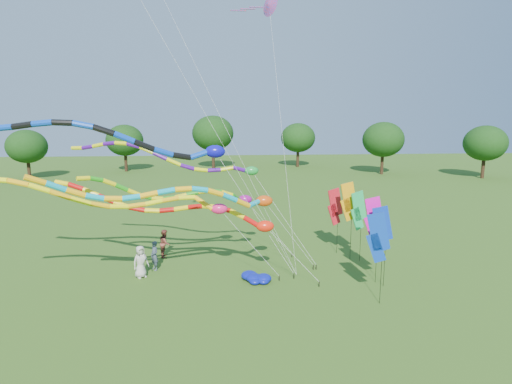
{
  "coord_description": "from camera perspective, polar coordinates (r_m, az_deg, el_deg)",
  "views": [
    {
      "loc": [
        -1.67,
        -18.38,
        9.07
      ],
      "look_at": [
        0.34,
        5.22,
        4.8
      ],
      "focal_mm": 30.0,
      "sensor_mm": 36.0,
      "label": 1
    }
  ],
  "objects": [
    {
      "name": "tube_kite_red",
      "position": [
        23.66,
        -9.09,
        -2.46
      ],
      "size": [
        14.05,
        3.0,
        6.1
      ],
      "rotation": [
        0.0,
        0.0,
        -0.24
      ],
      "color": "black",
      "rests_on": "ground"
    },
    {
      "name": "tube_kite_cyan",
      "position": [
        21.28,
        -8.66,
        -0.58
      ],
      "size": [
        13.43,
        5.4,
        7.1
      ],
      "rotation": [
        0.0,
        0.0,
        0.41
      ],
      "color": "black",
      "rests_on": "ground"
    },
    {
      "name": "banner_pole_magenta_b",
      "position": [
        23.84,
        15.45,
        -3.53
      ],
      "size": [
        1.16,
        0.13,
        4.82
      ],
      "rotation": [
        0.0,
        0.0,
        -0.04
      ],
      "color": "black",
      "rests_on": "ground"
    },
    {
      "name": "person_a",
      "position": [
        25.26,
        -15.13,
        -8.96
      ],
      "size": [
        1.08,
        1.01,
        1.85
      ],
      "primitive_type": "imported",
      "rotation": [
        0.0,
        0.0,
        0.64
      ],
      "color": "beige",
      "rests_on": "ground"
    },
    {
      "name": "banner_pole_orange",
      "position": [
        27.09,
        12.24,
        -1.29
      ],
      "size": [
        1.16,
        0.22,
        5.04
      ],
      "rotation": [
        0.0,
        0.0,
        0.12
      ],
      "color": "black",
      "rests_on": "ground"
    },
    {
      "name": "delta_kite_high_c",
      "position": [
        27.06,
        1.75,
        23.7
      ],
      "size": [
        3.45,
        4.68,
        16.14
      ],
      "rotation": [
        0.0,
        0.0,
        0.53
      ],
      "color": "black",
      "rests_on": "ground"
    },
    {
      "name": "banner_pole_blue_a",
      "position": [
        21.26,
        15.92,
        -5.89
      ],
      "size": [
        1.15,
        0.36,
        4.58
      ],
      "rotation": [
        0.0,
        0.0,
        -0.25
      ],
      "color": "black",
      "rests_on": "ground"
    },
    {
      "name": "banner_pole_red",
      "position": [
        28.38,
        10.48,
        -1.95
      ],
      "size": [
        1.14,
        0.41,
        4.43
      ],
      "rotation": [
        0.0,
        0.0,
        0.29
      ],
      "color": "black",
      "rests_on": "ground"
    },
    {
      "name": "person_c",
      "position": [
        28.44,
        -12.05,
        -6.7
      ],
      "size": [
        0.7,
        0.89,
        1.81
      ],
      "primitive_type": "imported",
      "rotation": [
        0.0,
        0.0,
        1.59
      ],
      "color": "brown",
      "rests_on": "ground"
    },
    {
      "name": "blue_nylon_heap",
      "position": [
        24.23,
        0.75,
        -11.3
      ],
      "size": [
        1.58,
        1.35,
        0.38
      ],
      "color": "#0B1799",
      "rests_on": "ground"
    },
    {
      "name": "tube_kite_green",
      "position": [
        24.84,
        -8.71,
        -0.28
      ],
      "size": [
        11.83,
        3.59,
        6.46
      ],
      "rotation": [
        0.0,
        0.0,
        0.29
      ],
      "color": "black",
      "rests_on": "ground"
    },
    {
      "name": "tree_ring",
      "position": [
        17.2,
        8.37,
        -2.3
      ],
      "size": [
        120.47,
        121.3,
        9.56
      ],
      "color": "#382314",
      "rests_on": "ground"
    },
    {
      "name": "banner_pole_blue_b",
      "position": [
        23.5,
        16.41,
        -4.75
      ],
      "size": [
        1.16,
        0.28,
        4.43
      ],
      "rotation": [
        0.0,
        0.0,
        -0.17
      ],
      "color": "black",
      "rests_on": "ground"
    },
    {
      "name": "ground",
      "position": [
        20.56,
        0.3,
        -15.96
      ],
      "size": [
        160.0,
        160.0,
        0.0
      ],
      "primitive_type": "plane",
      "color": "#305B18",
      "rests_on": "ground"
    },
    {
      "name": "person_b",
      "position": [
        26.22,
        -13.38,
        -8.27
      ],
      "size": [
        0.71,
        0.77,
        1.76
      ],
      "primitive_type": "imported",
      "rotation": [
        0.0,
        0.0,
        -0.96
      ],
      "color": "#3A4451",
      "rests_on": "ground"
    },
    {
      "name": "tube_kite_purple",
      "position": [
        25.41,
        -9.94,
        4.2
      ],
      "size": [
        14.31,
        2.92,
        8.16
      ],
      "rotation": [
        0.0,
        0.0,
        -0.18
      ],
      "color": "black",
      "rests_on": "ground"
    },
    {
      "name": "tube_kite_blue",
      "position": [
        21.8,
        -18.02,
        6.64
      ],
      "size": [
        16.87,
        2.15,
        9.64
      ],
      "rotation": [
        0.0,
        0.0,
        0.14
      ],
      "color": "black",
      "rests_on": "ground"
    },
    {
      "name": "tube_kite_orange",
      "position": [
        21.87,
        -16.83,
        -0.93
      ],
      "size": [
        14.91,
        2.82,
        6.99
      ],
      "rotation": [
        0.0,
        0.0,
        0.16
      ],
      "color": "black",
      "rests_on": "ground"
    },
    {
      "name": "banner_pole_green",
      "position": [
        27.1,
        13.49,
        -2.44
      ],
      "size": [
        1.14,
        0.39,
        4.52
      ],
      "rotation": [
        0.0,
        0.0,
        0.27
      ],
      "color": "black",
      "rests_on": "ground"
    }
  ]
}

